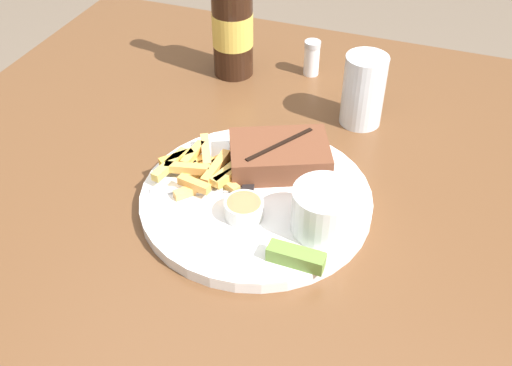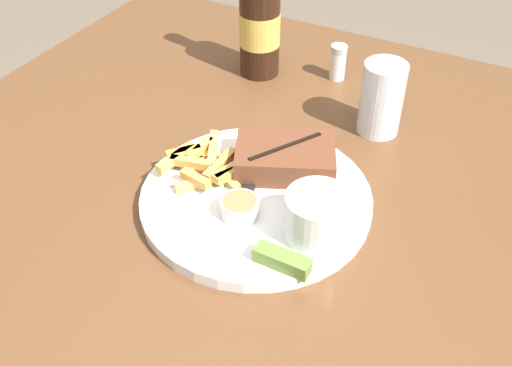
{
  "view_description": "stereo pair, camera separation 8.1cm",
  "coord_description": "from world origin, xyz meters",
  "px_view_note": "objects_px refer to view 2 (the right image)",
  "views": [
    {
      "loc": [
        0.21,
        -0.58,
        1.28
      ],
      "look_at": [
        0.0,
        0.0,
        0.76
      ],
      "focal_mm": 42.0,
      "sensor_mm": 36.0,
      "label": 1
    },
    {
      "loc": [
        0.29,
        -0.54,
        1.28
      ],
      "look_at": [
        0.0,
        0.0,
        0.76
      ],
      "focal_mm": 42.0,
      "sensor_mm": 36.0,
      "label": 2
    }
  ],
  "objects_px": {
    "dinner_plate": "(256,199)",
    "steak_portion": "(285,158)",
    "dipping_sauce_cup": "(238,206)",
    "knife_utensil": "(257,172)",
    "drinking_glass": "(382,99)",
    "salt_shaker": "(338,62)",
    "beer_bottle": "(260,26)",
    "coleslaw_cup": "(318,214)",
    "fork_utensil": "(196,186)",
    "pickle_spear": "(282,260)"
  },
  "relations": [
    {
      "from": "dinner_plate",
      "to": "knife_utensil",
      "type": "distance_m",
      "value": 0.05
    },
    {
      "from": "coleslaw_cup",
      "to": "knife_utensil",
      "type": "xyz_separation_m",
      "value": [
        -0.12,
        0.07,
        -0.03
      ]
    },
    {
      "from": "dinner_plate",
      "to": "drinking_glass",
      "type": "relative_size",
      "value": 2.7
    },
    {
      "from": "dinner_plate",
      "to": "pickle_spear",
      "type": "xyz_separation_m",
      "value": [
        0.09,
        -0.1,
        0.02
      ]
    },
    {
      "from": "fork_utensil",
      "to": "salt_shaker",
      "type": "bearing_deg",
      "value": 64.99
    },
    {
      "from": "steak_portion",
      "to": "drinking_glass",
      "type": "bearing_deg",
      "value": 65.97
    },
    {
      "from": "fork_utensil",
      "to": "salt_shaker",
      "type": "distance_m",
      "value": 0.4
    },
    {
      "from": "pickle_spear",
      "to": "steak_portion",
      "type": "bearing_deg",
      "value": 114.65
    },
    {
      "from": "dinner_plate",
      "to": "dipping_sauce_cup",
      "type": "xyz_separation_m",
      "value": [
        -0.0,
        -0.05,
        0.02
      ]
    },
    {
      "from": "drinking_glass",
      "to": "salt_shaker",
      "type": "relative_size",
      "value": 1.82
    },
    {
      "from": "knife_utensil",
      "to": "drinking_glass",
      "type": "distance_m",
      "value": 0.24
    },
    {
      "from": "beer_bottle",
      "to": "dinner_plate",
      "type": "bearing_deg",
      "value": -63.29
    },
    {
      "from": "pickle_spear",
      "to": "fork_utensil",
      "type": "xyz_separation_m",
      "value": [
        -0.17,
        0.08,
        -0.01
      ]
    },
    {
      "from": "knife_utensil",
      "to": "beer_bottle",
      "type": "xyz_separation_m",
      "value": [
        -0.14,
        0.29,
        0.07
      ]
    },
    {
      "from": "knife_utensil",
      "to": "drinking_glass",
      "type": "xyz_separation_m",
      "value": [
        0.11,
        0.21,
        0.04
      ]
    },
    {
      "from": "steak_portion",
      "to": "beer_bottle",
      "type": "bearing_deg",
      "value": 124.2
    },
    {
      "from": "dipping_sauce_cup",
      "to": "coleslaw_cup",
      "type": "bearing_deg",
      "value": 7.31
    },
    {
      "from": "pickle_spear",
      "to": "fork_utensil",
      "type": "bearing_deg",
      "value": 155.93
    },
    {
      "from": "dinner_plate",
      "to": "knife_utensil",
      "type": "relative_size",
      "value": 1.93
    },
    {
      "from": "coleslaw_cup",
      "to": "pickle_spear",
      "type": "relative_size",
      "value": 1.17
    },
    {
      "from": "coleslaw_cup",
      "to": "steak_portion",
      "type": "bearing_deg",
      "value": 132.37
    },
    {
      "from": "coleslaw_cup",
      "to": "salt_shaker",
      "type": "bearing_deg",
      "value": 108.12
    },
    {
      "from": "pickle_spear",
      "to": "drinking_glass",
      "type": "relative_size",
      "value": 0.6
    },
    {
      "from": "coleslaw_cup",
      "to": "fork_utensil",
      "type": "height_order",
      "value": "coleslaw_cup"
    },
    {
      "from": "beer_bottle",
      "to": "drinking_glass",
      "type": "relative_size",
      "value": 2.15
    },
    {
      "from": "knife_utensil",
      "to": "beer_bottle",
      "type": "relative_size",
      "value": 0.65
    },
    {
      "from": "knife_utensil",
      "to": "steak_portion",
      "type": "bearing_deg",
      "value": -53.45
    },
    {
      "from": "coleslaw_cup",
      "to": "salt_shaker",
      "type": "height_order",
      "value": "coleslaw_cup"
    },
    {
      "from": "dinner_plate",
      "to": "drinking_glass",
      "type": "bearing_deg",
      "value": 70.12
    },
    {
      "from": "dipping_sauce_cup",
      "to": "knife_utensil",
      "type": "height_order",
      "value": "dipping_sauce_cup"
    },
    {
      "from": "steak_portion",
      "to": "pickle_spear",
      "type": "xyz_separation_m",
      "value": [
        0.08,
        -0.17,
        -0.01
      ]
    },
    {
      "from": "coleslaw_cup",
      "to": "pickle_spear",
      "type": "xyz_separation_m",
      "value": [
        -0.01,
        -0.07,
        -0.02
      ]
    },
    {
      "from": "steak_portion",
      "to": "dipping_sauce_cup",
      "type": "xyz_separation_m",
      "value": [
        -0.01,
        -0.12,
        -0.01
      ]
    },
    {
      "from": "beer_bottle",
      "to": "knife_utensil",
      "type": "bearing_deg",
      "value": -63.15
    },
    {
      "from": "coleslaw_cup",
      "to": "knife_utensil",
      "type": "height_order",
      "value": "coleslaw_cup"
    },
    {
      "from": "knife_utensil",
      "to": "salt_shaker",
      "type": "bearing_deg",
      "value": -7.88
    },
    {
      "from": "knife_utensil",
      "to": "drinking_glass",
      "type": "relative_size",
      "value": 1.4
    },
    {
      "from": "drinking_glass",
      "to": "fork_utensil",
      "type": "bearing_deg",
      "value": -121.9
    },
    {
      "from": "dinner_plate",
      "to": "salt_shaker",
      "type": "relative_size",
      "value": 4.9
    },
    {
      "from": "pickle_spear",
      "to": "fork_utensil",
      "type": "distance_m",
      "value": 0.19
    },
    {
      "from": "dinner_plate",
      "to": "steak_portion",
      "type": "distance_m",
      "value": 0.08
    },
    {
      "from": "drinking_glass",
      "to": "salt_shaker",
      "type": "xyz_separation_m",
      "value": [
        -0.12,
        0.12,
        -0.03
      ]
    },
    {
      "from": "dinner_plate",
      "to": "dipping_sauce_cup",
      "type": "relative_size",
      "value": 6.2
    },
    {
      "from": "steak_portion",
      "to": "salt_shaker",
      "type": "distance_m",
      "value": 0.3
    },
    {
      "from": "steak_portion",
      "to": "drinking_glass",
      "type": "distance_m",
      "value": 0.2
    },
    {
      "from": "knife_utensil",
      "to": "beer_bottle",
      "type": "height_order",
      "value": "beer_bottle"
    },
    {
      "from": "dipping_sauce_cup",
      "to": "drinking_glass",
      "type": "relative_size",
      "value": 0.43
    },
    {
      "from": "dipping_sauce_cup",
      "to": "knife_utensil",
      "type": "distance_m",
      "value": 0.09
    },
    {
      "from": "salt_shaker",
      "to": "knife_utensil",
      "type": "bearing_deg",
      "value": -88.32
    },
    {
      "from": "dipping_sauce_cup",
      "to": "knife_utensil",
      "type": "xyz_separation_m",
      "value": [
        -0.02,
        0.09,
        -0.01
      ]
    }
  ]
}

